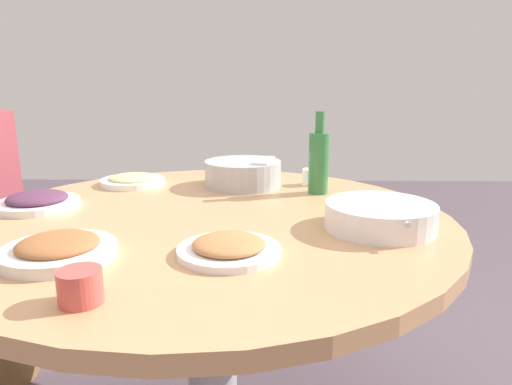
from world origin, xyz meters
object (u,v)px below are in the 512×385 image
(soup_bowl, at_px, (380,217))
(tea_cup_far, at_px, (311,177))
(round_dining_table, at_px, (209,254))
(dish_eggplant, at_px, (38,201))
(dish_tofu_braise, at_px, (229,247))
(green_bottle, at_px, (319,161))
(tea_cup_near, at_px, (80,286))
(dish_noodles, at_px, (133,180))
(dish_stirfry, at_px, (59,249))
(rice_bowl, at_px, (243,173))

(soup_bowl, height_order, tea_cup_far, soup_bowl)
(round_dining_table, relative_size, dish_eggplant, 5.67)
(dish_tofu_braise, bearing_deg, dish_eggplant, 148.24)
(green_bottle, xyz_separation_m, tea_cup_near, (-0.48, -0.78, -0.08))
(tea_cup_far, bearing_deg, dish_noodles, -179.29)
(dish_noodles, distance_m, tea_cup_far, 0.64)
(tea_cup_far, bearing_deg, round_dining_table, -129.44)
(dish_tofu_braise, height_order, tea_cup_near, tea_cup_near)
(dish_tofu_braise, height_order, dish_eggplant, dish_eggplant)
(dish_stirfry, xyz_separation_m, tea_cup_far, (0.59, 0.71, 0.01))
(rice_bowl, bearing_deg, dish_eggplant, -153.21)
(rice_bowl, relative_size, soup_bowl, 0.89)
(round_dining_table, distance_m, dish_eggplant, 0.53)
(dish_eggplant, distance_m, green_bottle, 0.87)
(rice_bowl, relative_size, tea_cup_near, 3.61)
(dish_tofu_braise, xyz_separation_m, dish_stirfry, (-0.35, -0.03, 0.00))
(dish_eggplant, height_order, tea_cup_near, tea_cup_near)
(rice_bowl, relative_size, dish_noodles, 1.19)
(green_bottle, bearing_deg, soup_bowl, -73.53)
(dish_eggplant, bearing_deg, tea_cup_far, 21.07)
(rice_bowl, distance_m, dish_stirfry, 0.77)
(round_dining_table, relative_size, dish_noodles, 5.92)
(green_bottle, bearing_deg, dish_eggplant, -166.89)
(dish_tofu_braise, relative_size, tea_cup_near, 3.00)
(green_bottle, distance_m, tea_cup_near, 0.92)
(tea_cup_near, distance_m, tea_cup_far, 1.02)
(round_dining_table, relative_size, dish_stirfry, 5.65)
(tea_cup_near, bearing_deg, rice_bowl, 75.37)
(round_dining_table, distance_m, tea_cup_far, 0.52)
(soup_bowl, xyz_separation_m, dish_tofu_braise, (-0.36, -0.18, -0.02))
(dish_tofu_braise, bearing_deg, rice_bowl, 90.01)
(rice_bowl, height_order, tea_cup_near, rice_bowl)
(soup_bowl, height_order, dish_eggplant, soup_bowl)
(dish_tofu_braise, distance_m, green_bottle, 0.62)
(round_dining_table, height_order, rice_bowl, rice_bowl)
(soup_bowl, relative_size, dish_eggplant, 1.28)
(rice_bowl, bearing_deg, soup_bowl, -52.79)
(round_dining_table, bearing_deg, tea_cup_far, 50.56)
(dish_eggplant, bearing_deg, dish_noodles, 58.36)
(round_dining_table, distance_m, soup_bowl, 0.48)
(dish_noodles, xyz_separation_m, tea_cup_far, (0.64, 0.01, 0.01))
(green_bottle, bearing_deg, rice_bowl, 158.14)
(rice_bowl, distance_m, tea_cup_near, 0.91)
(round_dining_table, height_order, dish_eggplant, dish_eggplant)
(tea_cup_far, bearing_deg, rice_bowl, -174.66)
(soup_bowl, bearing_deg, round_dining_table, 165.79)
(dish_tofu_braise, height_order, dish_stirfry, dish_stirfry)
(soup_bowl, xyz_separation_m, tea_cup_far, (-0.12, 0.50, -0.00))
(soup_bowl, distance_m, dish_tofu_braise, 0.41)
(dish_noodles, relative_size, tea_cup_far, 3.66)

